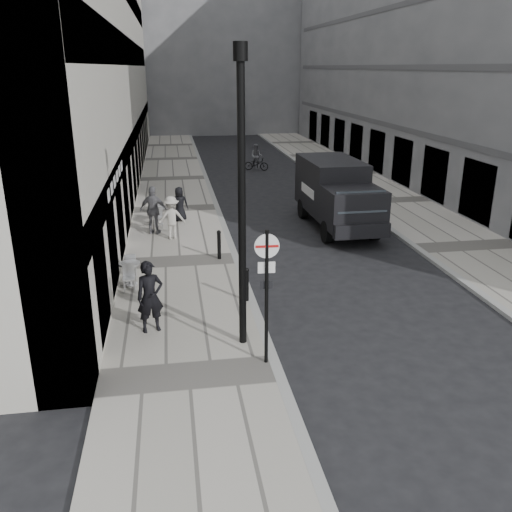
{
  "coord_description": "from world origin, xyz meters",
  "views": [
    {
      "loc": [
        -2.18,
        -7.94,
        6.64
      ],
      "look_at": [
        0.17,
        6.82,
        1.4
      ],
      "focal_mm": 38.0,
      "sensor_mm": 36.0,
      "label": 1
    }
  ],
  "objects": [
    {
      "name": "lamppost",
      "position": [
        -0.6,
        4.06,
        4.02
      ],
      "size": [
        0.32,
        0.32,
        7.02
      ],
      "color": "black",
      "rests_on": "sidewalk"
    },
    {
      "name": "bollard_near",
      "position": [
        -0.6,
        10.36,
        0.61
      ],
      "size": [
        0.13,
        0.13,
        0.98
      ],
      "primitive_type": "cylinder",
      "color": "black",
      "rests_on": "sidewalk"
    },
    {
      "name": "building_far",
      "position": [
        1.5,
        56.0,
        11.0
      ],
      "size": [
        24.0,
        16.0,
        22.0
      ],
      "primitive_type": "cube",
      "color": "gray",
      "rests_on": "ground"
    },
    {
      "name": "bollard_far",
      "position": [
        -0.15,
        6.56,
        0.6
      ],
      "size": [
        0.13,
        0.13,
        0.95
      ],
      "primitive_type": "cylinder",
      "color": "black",
      "rests_on": "sidewalk"
    },
    {
      "name": "sidewalk",
      "position": [
        -2.0,
        18.0,
        0.06
      ],
      "size": [
        4.0,
        60.0,
        0.12
      ],
      "primitive_type": "cube",
      "color": "#A9A399",
      "rests_on": "ground"
    },
    {
      "name": "cafe_table_mid",
      "position": [
        -3.6,
        8.36,
        0.53
      ],
      "size": [
        0.64,
        1.44,
        0.82
      ],
      "color": "silver",
      "rests_on": "sidewalk"
    },
    {
      "name": "pedestrian_c",
      "position": [
        -1.85,
        15.69,
        0.89
      ],
      "size": [
        0.78,
        0.53,
        1.53
      ],
      "primitive_type": "imported",
      "rotation": [
        0.0,
        0.0,
        3.08
      ],
      "color": "black",
      "rests_on": "sidewalk"
    },
    {
      "name": "panel_van",
      "position": [
        4.8,
        14.03,
        1.6
      ],
      "size": [
        2.34,
        6.08,
        2.84
      ],
      "rotation": [
        0.0,
        0.0,
        0.02
      ],
      "color": "black",
      "rests_on": "ground"
    },
    {
      "name": "cafe_table_near",
      "position": [
        -3.6,
        8.37,
        0.55
      ],
      "size": [
        0.66,
        1.5,
        0.85
      ],
      "color": "silver",
      "rests_on": "sidewalk"
    },
    {
      "name": "pedestrian_b",
      "position": [
        -2.23,
        13.12,
        0.98
      ],
      "size": [
        1.15,
        0.71,
        1.71
      ],
      "primitive_type": "imported",
      "rotation": [
        0.0,
        0.0,
        3.21
      ],
      "color": "#B7B2A9",
      "rests_on": "sidewalk"
    },
    {
      "name": "building_left",
      "position": [
        -6.0,
        24.5,
        9.0
      ],
      "size": [
        4.0,
        45.0,
        18.0
      ],
      "primitive_type": "cube",
      "color": "#BBB7AA",
      "rests_on": "ground"
    },
    {
      "name": "sign_post",
      "position": [
        -0.2,
        3.0,
        2.18
      ],
      "size": [
        0.55,
        0.1,
        3.22
      ],
      "rotation": [
        0.0,
        0.0,
        -0.05
      ],
      "color": "black",
      "rests_on": "sidewalk"
    },
    {
      "name": "ground",
      "position": [
        0.0,
        0.0,
        0.0
      ],
      "size": [
        120.0,
        120.0,
        0.0
      ],
      "primitive_type": "plane",
      "color": "black",
      "rests_on": "ground"
    },
    {
      "name": "pedestrian_a",
      "position": [
        -2.93,
        13.87,
        1.11
      ],
      "size": [
        1.25,
        0.83,
        1.98
      ],
      "primitive_type": "imported",
      "rotation": [
        0.0,
        0.0,
        2.81
      ],
      "color": "slate",
      "rests_on": "sidewalk"
    },
    {
      "name": "cyclist",
      "position": [
        3.59,
        28.13,
        0.69
      ],
      "size": [
        1.73,
        1.13,
        1.76
      ],
      "rotation": [
        0.0,
        0.0,
        -0.37
      ],
      "color": "black",
      "rests_on": "ground"
    },
    {
      "name": "far_sidewalk",
      "position": [
        9.0,
        18.0,
        0.06
      ],
      "size": [
        4.0,
        60.0,
        0.12
      ],
      "primitive_type": "cube",
      "color": "#A9A399",
      "rests_on": "ground"
    },
    {
      "name": "building_right",
      "position": [
        14.0,
        24.5,
        10.0
      ],
      "size": [
        6.0,
        45.0,
        20.0
      ],
      "primitive_type": "cube",
      "color": "gray",
      "rests_on": "ground"
    },
    {
      "name": "cafe_table_far",
      "position": [
        -2.8,
        15.28,
        0.56
      ],
      "size": [
        0.67,
        1.52,
        0.87
      ],
      "color": "#BCBDBF",
      "rests_on": "sidewalk"
    },
    {
      "name": "walking_man",
      "position": [
        -2.86,
        5.05,
        1.07
      ],
      "size": [
        0.79,
        0.63,
        1.9
      ],
      "primitive_type": "imported",
      "rotation": [
        0.0,
        0.0,
        0.27
      ],
      "color": "black",
      "rests_on": "sidewalk"
    }
  ]
}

